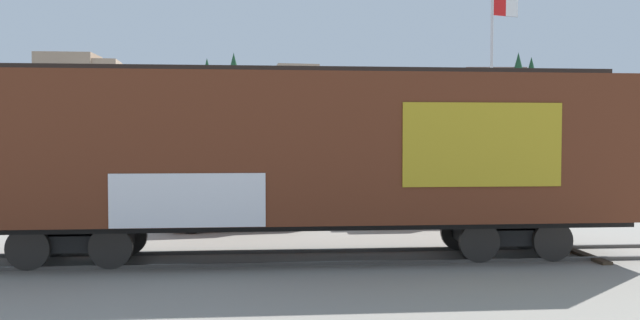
{
  "coord_description": "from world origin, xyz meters",
  "views": [
    {
      "loc": [
        -2.01,
        -13.45,
        2.78
      ],
      "look_at": [
        -0.52,
        2.35,
        2.19
      ],
      "focal_mm": 32.99,
      "sensor_mm": 36.0,
      "label": 1
    }
  ],
  "objects_px": {
    "freight_car": "(298,151)",
    "parked_car_black": "(236,201)",
    "flagpole": "(496,74)",
    "parked_car_tan": "(416,198)"
  },
  "relations": [
    {
      "from": "freight_car",
      "to": "parked_car_black",
      "type": "relative_size",
      "value": 3.49
    },
    {
      "from": "freight_car",
      "to": "flagpole",
      "type": "distance_m",
      "value": 13.79
    },
    {
      "from": "freight_car",
      "to": "parked_car_black",
      "type": "height_order",
      "value": "freight_car"
    },
    {
      "from": "freight_car",
      "to": "parked_car_tan",
      "type": "relative_size",
      "value": 3.68
    },
    {
      "from": "flagpole",
      "to": "freight_car",
      "type": "bearing_deg",
      "value": -130.69
    },
    {
      "from": "flagpole",
      "to": "parked_car_black",
      "type": "bearing_deg",
      "value": -152.76
    },
    {
      "from": "parked_car_tan",
      "to": "parked_car_black",
      "type": "bearing_deg",
      "value": -176.38
    },
    {
      "from": "freight_car",
      "to": "flagpole",
      "type": "xyz_separation_m",
      "value": [
        8.78,
        10.21,
        2.97
      ]
    },
    {
      "from": "parked_car_black",
      "to": "parked_car_tan",
      "type": "relative_size",
      "value": 1.06
    },
    {
      "from": "flagpole",
      "to": "parked_car_tan",
      "type": "bearing_deg",
      "value": -132.89
    }
  ]
}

